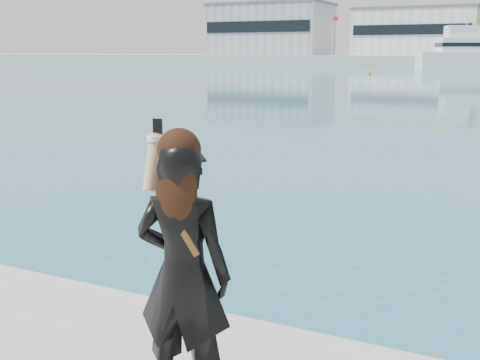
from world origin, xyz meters
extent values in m
cube|color=gray|center=(-55.00, 128.00, 7.50)|extent=(26.00, 16.00, 11.00)
cube|color=black|center=(-55.00, 119.90, 8.05)|extent=(24.70, 0.20, 2.42)
cube|color=#59595B|center=(-55.00, 128.00, 13.25)|extent=(26.52, 16.32, 0.50)
cube|color=silver|center=(-22.00, 128.00, 6.50)|extent=(24.00, 15.00, 9.00)
cube|color=black|center=(-22.00, 120.40, 6.95)|extent=(22.80, 0.20, 1.98)
cube|color=#59595B|center=(-22.00, 128.00, 11.25)|extent=(24.48, 15.30, 0.50)
cylinder|color=silver|center=(-38.00, 121.00, 6.00)|extent=(0.16, 0.16, 8.00)
cube|color=red|center=(-37.40, 121.00, 9.40)|extent=(1.20, 0.04, 0.80)
cube|color=white|center=(-8.42, 111.20, 1.34)|extent=(20.62, 13.10, 2.67)
cube|color=white|center=(-9.44, 110.76, 3.90)|extent=(12.09, 8.73, 2.45)
cube|color=white|center=(-10.46, 110.32, 6.13)|extent=(7.64, 6.14, 2.01)
cube|color=black|center=(-9.44, 110.76, 3.90)|extent=(12.34, 8.92, 0.67)
cylinder|color=silver|center=(-10.46, 110.32, 8.25)|extent=(0.18, 0.18, 2.23)
sphere|color=yellow|center=(-17.09, 71.60, 0.00)|extent=(0.50, 0.50, 0.50)
imported|color=black|center=(0.57, -0.13, 1.55)|extent=(0.59, 0.43, 1.51)
sphere|color=black|center=(0.57, -0.15, 2.26)|extent=(0.23, 0.23, 0.23)
ellipsoid|color=black|center=(0.58, -0.20, 2.07)|extent=(0.25, 0.13, 0.40)
cylinder|color=tan|center=(0.34, -0.06, 2.16)|extent=(0.09, 0.18, 0.33)
cylinder|color=white|center=(0.33, -0.02, 2.29)|extent=(0.09, 0.09, 0.03)
cube|color=black|center=(0.33, 0.01, 2.34)|extent=(0.06, 0.02, 0.11)
cube|color=#4C2D14|center=(0.61, -0.21, 1.86)|extent=(0.21, 0.04, 0.31)
camera|label=1|loc=(2.25, -2.79, 2.76)|focal=45.00mm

